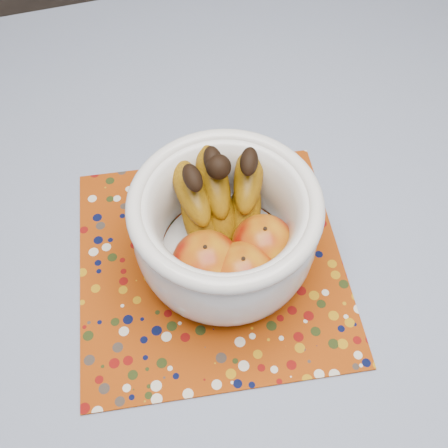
# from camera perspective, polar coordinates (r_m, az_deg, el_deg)

# --- Properties ---
(table) EXTENTS (1.20, 1.20, 0.75)m
(table) POSITION_cam_1_polar(r_m,az_deg,el_deg) (0.84, 2.13, -5.53)
(table) COLOR brown
(table) RESTS_ON ground
(tablecloth) EXTENTS (1.32, 1.32, 0.01)m
(tablecloth) POSITION_cam_1_polar(r_m,az_deg,el_deg) (0.77, 2.32, -2.68)
(tablecloth) COLOR slate
(tablecloth) RESTS_ON table
(placemat) EXTENTS (0.42, 0.42, 0.00)m
(placemat) POSITION_cam_1_polar(r_m,az_deg,el_deg) (0.75, -1.40, -4.20)
(placemat) COLOR #8E3407
(placemat) RESTS_ON tablecloth
(fruit_bowl) EXTENTS (0.24, 0.24, 0.17)m
(fruit_bowl) POSITION_cam_1_polar(r_m,az_deg,el_deg) (0.68, 0.22, -0.05)
(fruit_bowl) COLOR white
(fruit_bowl) RESTS_ON placemat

